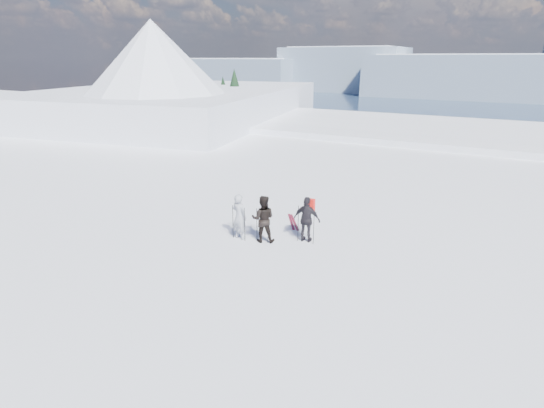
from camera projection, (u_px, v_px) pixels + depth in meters
The scene contains 9 objects.
lake_basin at pixel (435, 205), 38.68m from camera, with size 820.00×820.00×71.62m.
far_mountain_range at pixel (541, 73), 379.37m from camera, with size 770.00×110.00×53.00m.
near_ridge at pixel (196, 146), 48.99m from camera, with size 31.37×35.68×25.62m.
skier_grey at pixel (239, 217), 15.20m from camera, with size 0.61×0.40×1.69m, color #9A9DA8.
skier_dark at pixel (263, 219), 14.94m from camera, with size 0.83×0.65×1.71m, color black.
skier_pack at pixel (307, 220), 14.95m from camera, with size 0.97×0.41×1.66m, color black.
backpack at pixel (310, 189), 14.81m from camera, with size 0.35×0.20×0.48m, color red.
ski_poles at pixel (269, 224), 15.03m from camera, with size 2.82×0.92×1.34m.
skis_loose at pixel (293, 222), 16.96m from camera, with size 1.15×1.49×0.03m.
Camera 1 is at (4.13, -9.21, 6.26)m, focal length 28.00 mm.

